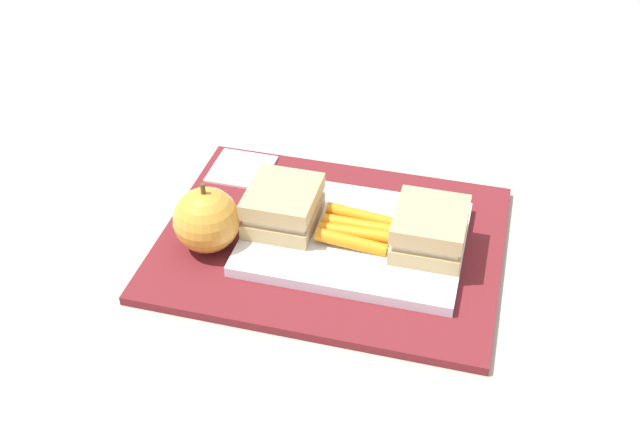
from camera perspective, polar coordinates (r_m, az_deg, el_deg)
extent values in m
plane|color=#B7AD99|center=(0.85, 0.81, -2.35)|extent=(2.40, 2.40, 0.00)
cube|color=maroon|center=(0.85, 0.82, -2.10)|extent=(0.36, 0.28, 0.01)
cube|color=white|center=(0.84, 2.48, -1.80)|extent=(0.23, 0.17, 0.01)
cube|color=tan|center=(0.82, 7.84, -1.86)|extent=(0.07, 0.08, 0.02)
cube|color=beige|center=(0.81, 7.91, -1.16)|extent=(0.07, 0.07, 0.01)
cube|color=tan|center=(0.80, 7.99, -0.44)|extent=(0.07, 0.08, 0.02)
cube|color=tan|center=(0.84, -2.66, -0.16)|extent=(0.07, 0.08, 0.02)
cube|color=beige|center=(0.84, -2.69, 0.54)|extent=(0.07, 0.07, 0.01)
cube|color=tan|center=(0.83, -2.71, 1.25)|extent=(0.07, 0.08, 0.02)
cylinder|color=orange|center=(0.85, 2.96, -0.19)|extent=(0.08, 0.01, 0.02)
cylinder|color=orange|center=(0.83, 2.73, -0.86)|extent=(0.08, 0.01, 0.01)
cylinder|color=orange|center=(0.82, 2.47, -1.41)|extent=(0.08, 0.01, 0.02)
cylinder|color=orange|center=(0.81, 2.24, -2.08)|extent=(0.08, 0.01, 0.02)
sphere|color=gold|center=(0.82, -8.18, -0.47)|extent=(0.07, 0.07, 0.07)
cylinder|color=brown|center=(0.80, -8.43, 1.76)|extent=(0.01, 0.01, 0.01)
cube|color=white|center=(0.95, -5.67, 3.21)|extent=(0.07, 0.07, 0.00)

